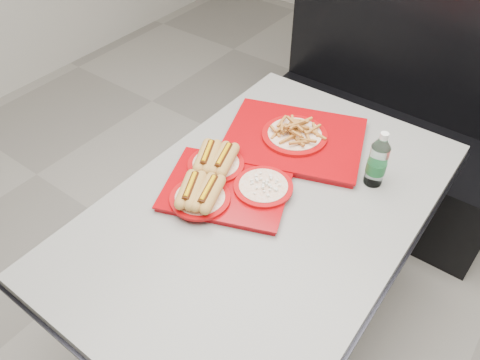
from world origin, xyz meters
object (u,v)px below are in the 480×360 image
Objects in this scene: tray_near at (222,182)px; booth_bench at (383,127)px; diner_table at (264,235)px; water_bottle at (377,162)px; tray_far at (294,137)px.

booth_bench is at bearing 82.28° from tray_near.
water_bottle is (0.24, 0.30, 0.26)m from diner_table.
booth_bench reaches higher than tray_near.
tray_near is 0.36m from tray_far.
tray_near is at bearing -99.59° from tray_far.
tray_near is 2.36× the size of water_bottle.
water_bottle reaches higher than tray_far.
diner_table is at bearing -74.02° from tray_far.
booth_bench is 0.94m from water_bottle.
diner_table is at bearing -90.00° from booth_bench.
tray_far is at bearing 80.41° from tray_near.
diner_table is 1.05× the size of booth_bench.
tray_far is at bearing 176.01° from water_bottle.
water_bottle is at bearing -3.99° from tray_far.
tray_far is (-0.09, 0.32, 0.19)m from diner_table.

